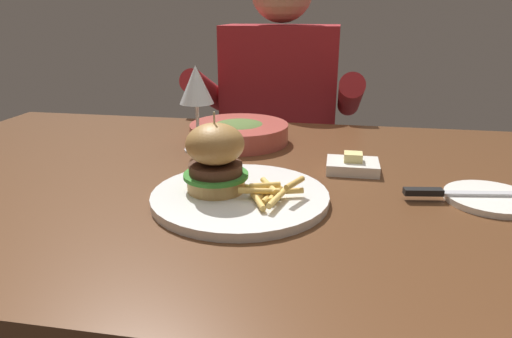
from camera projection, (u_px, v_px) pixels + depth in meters
The scene contains 10 objects.
dining_table at pixel (228, 218), 0.85m from camera, with size 1.40×0.87×0.74m.
main_plate at pixel (240, 197), 0.72m from camera, with size 0.28×0.28×0.01m, color white.
burger_sandwich at pixel (215, 158), 0.71m from camera, with size 0.10×0.10×0.13m.
fries_pile at pixel (271, 192), 0.69m from camera, with size 0.10×0.10×0.03m.
wine_glass at pixel (196, 87), 0.93m from camera, with size 0.07×0.07×0.18m.
bread_plate at pixel (490, 198), 0.71m from camera, with size 0.14×0.14×0.01m, color white.
table_knife at pixel (459, 193), 0.71m from camera, with size 0.21×0.05×0.01m.
butter_dish at pixel (353, 165), 0.84m from camera, with size 0.09×0.07×0.04m.
soup_bowl at pixel (239, 132), 1.03m from camera, with size 0.22×0.22×0.05m.
diner_person at pixel (279, 154), 1.54m from camera, with size 0.51×0.36×1.18m.
Camera 1 is at (0.19, -0.75, 1.02)m, focal length 32.00 mm.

